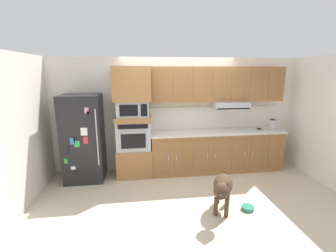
% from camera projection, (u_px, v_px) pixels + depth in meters
% --- Properties ---
extents(ground_plane, '(9.60, 9.60, 0.00)m').
position_uv_depth(ground_plane, '(186.00, 187.00, 4.52)').
color(ground_plane, beige).
extents(back_kitchen_wall, '(6.20, 0.12, 2.50)m').
position_uv_depth(back_kitchen_wall, '(177.00, 114.00, 5.31)').
color(back_kitchen_wall, silver).
rests_on(back_kitchen_wall, ground).
extents(side_panel_left, '(0.12, 7.10, 2.50)m').
position_uv_depth(side_panel_left, '(23.00, 130.00, 3.88)').
color(side_panel_left, silver).
rests_on(side_panel_left, ground).
extents(side_panel_right, '(0.12, 7.10, 2.50)m').
position_uv_depth(side_panel_right, '(326.00, 121.00, 4.59)').
color(side_panel_right, white).
rests_on(side_panel_right, ground).
extents(refrigerator, '(0.76, 0.73, 1.76)m').
position_uv_depth(refrigerator, '(84.00, 138.00, 4.72)').
color(refrigerator, black).
rests_on(refrigerator, ground).
extents(oven_base_cabinet, '(0.74, 0.62, 0.60)m').
position_uv_depth(oven_base_cabinet, '(134.00, 161.00, 5.05)').
color(oven_base_cabinet, '#996638').
rests_on(oven_base_cabinet, ground).
extents(built_in_oven, '(0.70, 0.62, 0.60)m').
position_uv_depth(built_in_oven, '(134.00, 134.00, 4.91)').
color(built_in_oven, '#A8AAAF').
rests_on(built_in_oven, oven_base_cabinet).
extents(appliance_mid_shelf, '(0.74, 0.62, 0.10)m').
position_uv_depth(appliance_mid_shelf, '(133.00, 118.00, 4.83)').
color(appliance_mid_shelf, '#996638').
rests_on(appliance_mid_shelf, built_in_oven).
extents(microwave, '(0.64, 0.54, 0.32)m').
position_uv_depth(microwave, '(133.00, 108.00, 4.78)').
color(microwave, '#A8AAAF').
rests_on(microwave, appliance_mid_shelf).
extents(appliance_upper_cabinet, '(0.74, 0.62, 0.68)m').
position_uv_depth(appliance_upper_cabinet, '(132.00, 84.00, 4.67)').
color(appliance_upper_cabinet, '#996638').
rests_on(appliance_upper_cabinet, microwave).
extents(lower_cabinet_run, '(2.93, 0.63, 0.88)m').
position_uv_depth(lower_cabinet_run, '(216.00, 151.00, 5.25)').
color(lower_cabinet_run, '#996638').
rests_on(lower_cabinet_run, ground).
extents(countertop_slab, '(2.97, 0.64, 0.04)m').
position_uv_depth(countertop_slab, '(217.00, 132.00, 5.15)').
color(countertop_slab, beige).
rests_on(countertop_slab, lower_cabinet_run).
extents(backsplash_panel, '(2.97, 0.02, 0.50)m').
position_uv_depth(backsplash_panel, '(213.00, 117.00, 5.36)').
color(backsplash_panel, white).
rests_on(backsplash_panel, countertop_slab).
extents(upper_cabinet_with_hood, '(2.93, 0.48, 0.88)m').
position_uv_depth(upper_cabinet_with_hood, '(218.00, 86.00, 5.04)').
color(upper_cabinet_with_hood, '#996638').
rests_on(upper_cabinet_with_hood, backsplash_panel).
extents(screwdriver, '(0.16, 0.17, 0.03)m').
position_uv_depth(screwdriver, '(259.00, 129.00, 5.25)').
color(screwdriver, black).
rests_on(screwdriver, countertop_slab).
extents(electric_kettle, '(0.17, 0.17, 0.24)m').
position_uv_depth(electric_kettle, '(272.00, 125.00, 5.23)').
color(electric_kettle, '#A8AAAF').
rests_on(electric_kettle, countertop_slab).
extents(dog, '(0.52, 0.91, 0.67)m').
position_uv_depth(dog, '(223.00, 187.00, 3.62)').
color(dog, '#473323').
rests_on(dog, ground).
extents(dog_food_bowl, '(0.20, 0.20, 0.06)m').
position_uv_depth(dog_food_bowl, '(248.00, 208.00, 3.78)').
color(dog_food_bowl, '#267F66').
rests_on(dog_food_bowl, ground).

